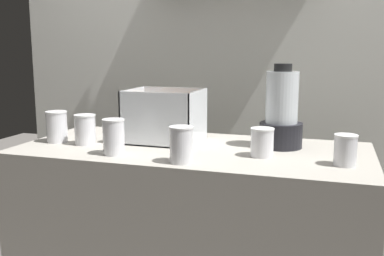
{
  "coord_description": "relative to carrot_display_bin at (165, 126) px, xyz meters",
  "views": [
    {
      "loc": [
        0.53,
        -1.68,
        1.3
      ],
      "look_at": [
        0.0,
        0.0,
        0.98
      ],
      "focal_mm": 41.92,
      "sensor_mm": 36.0,
      "label": 1
    }
  ],
  "objects": [
    {
      "name": "juice_cup_beet_middle",
      "position": [
        -0.1,
        -0.29,
        -0.01
      ],
      "size": [
        0.08,
        0.08,
        0.14
      ],
      "color": "white",
      "rests_on": "counter"
    },
    {
      "name": "back_wall_unit",
      "position": [
        0.15,
        0.68,
        0.3
      ],
      "size": [
        2.6,
        0.24,
        2.5
      ],
      "color": "silver",
      "rests_on": "ground_plane"
    },
    {
      "name": "juice_cup_carrot_rightmost",
      "position": [
        0.73,
        -0.19,
        -0.02
      ],
      "size": [
        0.08,
        0.08,
        0.11
      ],
      "color": "white",
      "rests_on": "counter"
    },
    {
      "name": "blender_pitcher",
      "position": [
        0.49,
        0.03,
        0.07
      ],
      "size": [
        0.17,
        0.17,
        0.34
      ],
      "color": "black",
      "rests_on": "counter"
    },
    {
      "name": "juice_cup_beet_far_right",
      "position": [
        0.44,
        -0.15,
        -0.02
      ],
      "size": [
        0.09,
        0.09,
        0.11
      ],
      "color": "white",
      "rests_on": "counter"
    },
    {
      "name": "juice_cup_carrot_left",
      "position": [
        -0.29,
        -0.16,
        -0.01
      ],
      "size": [
        0.09,
        0.09,
        0.12
      ],
      "color": "white",
      "rests_on": "counter"
    },
    {
      "name": "counter",
      "position": [
        0.15,
        -0.08,
        -0.52
      ],
      "size": [
        1.4,
        0.64,
        0.9
      ],
      "primitive_type": "cube",
      "color": "#9E998E",
      "rests_on": "ground_plane"
    },
    {
      "name": "juice_cup_carrot_far_left",
      "position": [
        -0.43,
        -0.15,
        -0.01
      ],
      "size": [
        0.09,
        0.09,
        0.13
      ],
      "color": "white",
      "rests_on": "counter"
    },
    {
      "name": "carrot_display_bin",
      "position": [
        0.0,
        0.0,
        0.0
      ],
      "size": [
        0.3,
        0.25,
        0.22
      ],
      "color": "white",
      "rests_on": "counter"
    },
    {
      "name": "juice_cup_mango_right",
      "position": [
        0.19,
        -0.33,
        -0.01
      ],
      "size": [
        0.09,
        0.09,
        0.13
      ],
      "color": "white",
      "rests_on": "counter"
    }
  ]
}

